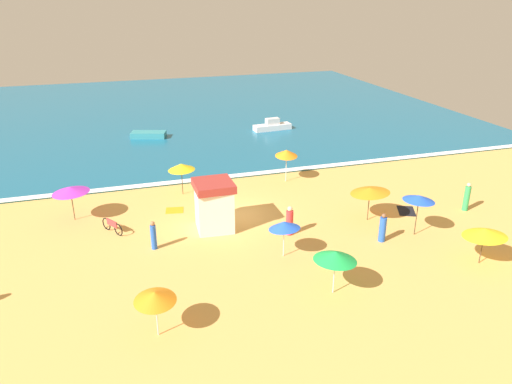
# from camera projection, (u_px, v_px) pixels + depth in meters

# --- Properties ---
(ground_plane) EXTENTS (60.00, 60.00, 0.00)m
(ground_plane) POSITION_uv_depth(u_px,v_px,m) (236.00, 215.00, 28.97)
(ground_plane) COLOR #E0A856
(ocean_water) EXTENTS (60.00, 44.00, 0.10)m
(ocean_water) POSITION_uv_depth(u_px,v_px,m) (170.00, 112.00, 53.68)
(ocean_water) COLOR #196084
(ocean_water) RESTS_ON ground_plane
(wave_breaker_foam) EXTENTS (57.00, 0.70, 0.01)m
(wave_breaker_foam) POSITION_uv_depth(u_px,v_px,m) (213.00, 178.00, 34.50)
(wave_breaker_foam) COLOR white
(wave_breaker_foam) RESTS_ON ocean_water
(lifeguard_cabana) EXTENTS (2.08, 2.15, 2.80)m
(lifeguard_cabana) POSITION_uv_depth(u_px,v_px,m) (214.00, 205.00, 26.85)
(lifeguard_cabana) COLOR white
(lifeguard_cabana) RESTS_ON ground_plane
(beach_umbrella_0) EXTENTS (3.14, 3.14, 2.13)m
(beach_umbrella_0) POSITION_uv_depth(u_px,v_px,m) (370.00, 190.00, 27.71)
(beach_umbrella_0) COLOR #4C3823
(beach_umbrella_0) RESTS_ON ground_plane
(beach_umbrella_1) EXTENTS (2.19, 2.18, 2.13)m
(beach_umbrella_1) POSITION_uv_depth(u_px,v_px,m) (181.00, 167.00, 31.33)
(beach_umbrella_1) COLOR #4C3823
(beach_umbrella_1) RESTS_ON ground_plane
(beach_umbrella_2) EXTENTS (2.90, 2.91, 1.96)m
(beach_umbrella_2) POSITION_uv_depth(u_px,v_px,m) (485.00, 233.00, 23.27)
(beach_umbrella_2) COLOR #4C3823
(beach_umbrella_2) RESTS_ON ground_plane
(beach_umbrella_3) EXTENTS (2.49, 2.48, 2.09)m
(beach_umbrella_3) POSITION_uv_depth(u_px,v_px,m) (70.00, 190.00, 27.72)
(beach_umbrella_3) COLOR #4C3823
(beach_umbrella_3) RESTS_ON ground_plane
(beach_umbrella_4) EXTENTS (2.18, 2.19, 2.00)m
(beach_umbrella_4) POSITION_uv_depth(u_px,v_px,m) (284.00, 225.00, 23.88)
(beach_umbrella_4) COLOR silver
(beach_umbrella_4) RESTS_ON ground_plane
(beach_umbrella_5) EXTENTS (1.74, 1.78, 2.38)m
(beach_umbrella_5) POSITION_uv_depth(u_px,v_px,m) (286.00, 153.00, 33.42)
(beach_umbrella_5) COLOR silver
(beach_umbrella_5) RESTS_ON ground_plane
(beach_umbrella_6) EXTENTS (1.92, 1.91, 2.37)m
(beach_umbrella_6) POSITION_uv_depth(u_px,v_px,m) (419.00, 198.00, 25.88)
(beach_umbrella_6) COLOR #4C3823
(beach_umbrella_6) RESTS_ON ground_plane
(beach_umbrella_8) EXTENTS (2.59, 2.58, 2.11)m
(beach_umbrella_8) POSITION_uv_depth(u_px,v_px,m) (335.00, 256.00, 20.85)
(beach_umbrella_8) COLOR silver
(beach_umbrella_8) RESTS_ON ground_plane
(beach_umbrella_9) EXTENTS (1.65, 1.67, 2.02)m
(beach_umbrella_9) POSITION_uv_depth(u_px,v_px,m) (155.00, 296.00, 18.22)
(beach_umbrella_9) COLOR silver
(beach_umbrella_9) RESTS_ON ground_plane
(parked_bicycle) EXTENTS (1.04, 1.56, 0.76)m
(parked_bicycle) POSITION_uv_depth(u_px,v_px,m) (112.00, 226.00, 26.80)
(parked_bicycle) COLOR black
(parked_bicycle) RESTS_ON ground_plane
(beachgoer_1) EXTENTS (0.55, 0.55, 1.66)m
(beachgoer_1) POSITION_uv_depth(u_px,v_px,m) (290.00, 221.00, 26.43)
(beachgoer_1) COLOR red
(beachgoer_1) RESTS_ON ground_plane
(beachgoer_2) EXTENTS (0.51, 0.51, 1.60)m
(beachgoer_2) POSITION_uv_depth(u_px,v_px,m) (383.00, 228.00, 25.71)
(beachgoer_2) COLOR blue
(beachgoer_2) RESTS_ON ground_plane
(beachgoer_3) EXTENTS (0.38, 0.38, 1.77)m
(beachgoer_3) POSITION_uv_depth(u_px,v_px,m) (467.00, 197.00, 29.35)
(beachgoer_3) COLOR green
(beachgoer_3) RESTS_ON ground_plane
(beachgoer_4) EXTENTS (0.34, 0.34, 1.56)m
(beachgoer_4) POSITION_uv_depth(u_px,v_px,m) (153.00, 236.00, 24.94)
(beachgoer_4) COLOR blue
(beachgoer_4) RESTS_ON ground_plane
(beachgoer_5) EXTENTS (0.44, 0.44, 0.79)m
(beachgoer_5) POSITION_uv_depth(u_px,v_px,m) (332.00, 260.00, 23.52)
(beachgoer_5) COLOR orange
(beachgoer_5) RESTS_ON ground_plane
(beach_towel_0) EXTENTS (1.52, 1.77, 0.01)m
(beach_towel_0) POSITION_uv_depth(u_px,v_px,m) (406.00, 211.00, 29.53)
(beach_towel_0) COLOR black
(beach_towel_0) RESTS_ON ground_plane
(beach_towel_1) EXTENTS (1.21, 1.11, 0.01)m
(beach_towel_1) POSITION_uv_depth(u_px,v_px,m) (175.00, 210.00, 29.62)
(beach_towel_1) COLOR orange
(beach_towel_1) RESTS_ON ground_plane
(small_boat_0) EXTENTS (3.69, 1.37, 1.12)m
(small_boat_0) POSITION_uv_depth(u_px,v_px,m) (272.00, 126.00, 46.40)
(small_boat_0) COLOR white
(small_boat_0) RESTS_ON ocean_water
(small_boat_1) EXTENTS (3.29, 2.14, 0.53)m
(small_boat_1) POSITION_uv_depth(u_px,v_px,m) (149.00, 135.00, 43.97)
(small_boat_1) COLOR teal
(small_boat_1) RESTS_ON ocean_water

